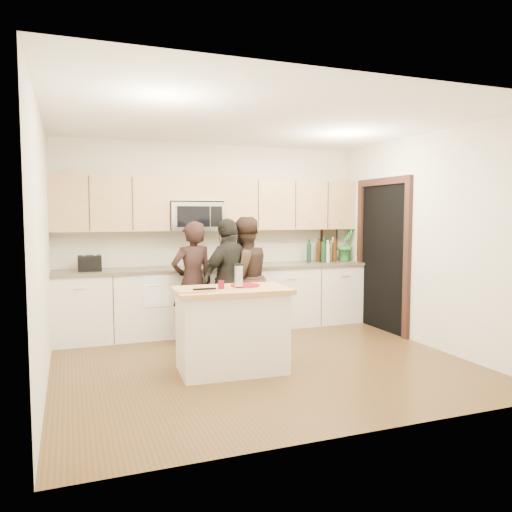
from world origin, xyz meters
name	(u,v)px	position (x,y,z in m)	size (l,w,h in m)	color
floor	(261,362)	(0.00, 0.00, 0.00)	(4.50, 4.50, 0.00)	#533A1C
room_shell	(261,210)	(0.00, 0.00, 1.73)	(4.52, 4.02, 2.71)	beige
back_cabinetry	(219,298)	(0.00, 1.69, 0.47)	(4.50, 0.66, 0.94)	silver
upper_cabinetry	(218,203)	(0.03, 1.83, 1.84)	(4.50, 0.33, 0.75)	tan
microwave	(196,216)	(-0.31, 1.80, 1.65)	(0.76, 0.41, 0.40)	silver
doorway	(383,251)	(2.23, 0.90, 1.16)	(0.06, 1.25, 2.20)	black
framed_picture	(329,239)	(1.95, 1.98, 1.28)	(0.30, 0.03, 0.38)	black
dish_towel	(155,280)	(-0.95, 1.50, 0.80)	(0.34, 0.60, 0.48)	white
island	(232,329)	(-0.41, -0.19, 0.45)	(1.23, 0.76, 0.90)	silver
red_plate	(245,285)	(-0.23, -0.10, 0.91)	(0.32, 0.32, 0.02)	maroon
box_grater	(239,275)	(-0.34, -0.21, 1.04)	(0.09, 0.07, 0.24)	silver
drink_glass	(221,285)	(-0.53, -0.20, 0.94)	(0.07, 0.07, 0.09)	maroon
cutting_board	(191,292)	(-0.89, -0.33, 0.91)	(0.24, 0.17, 0.02)	#BA844D
tongs	(204,289)	(-0.75, -0.34, 0.93)	(0.23, 0.03, 0.02)	black
knife	(202,289)	(-0.76, -0.31, 0.92)	(0.18, 0.02, 0.01)	silver
toaster	(90,263)	(-1.77, 1.67, 1.04)	(0.29, 0.24, 0.21)	black
bottle_cluster	(325,250)	(1.74, 1.73, 1.12)	(0.55, 0.28, 0.39)	black
orchid	(345,245)	(2.10, 1.72, 1.20)	(0.29, 0.23, 0.53)	#317B38
woman_left	(193,283)	(-0.52, 1.13, 0.79)	(0.58, 0.38, 1.59)	black
woman_center	(244,278)	(0.18, 1.13, 0.82)	(0.80, 0.62, 1.65)	black
woman_right	(229,281)	(-0.06, 1.01, 0.81)	(0.95, 0.40, 1.63)	black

